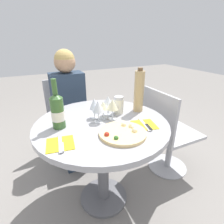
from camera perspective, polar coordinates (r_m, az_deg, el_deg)
name	(u,v)px	position (r m, az deg, el deg)	size (l,w,h in m)	color
ground_plane	(104,197)	(1.69, -2.71, -26.04)	(12.00, 12.00, 0.00)	gray
dining_table	(102,138)	(1.29, -3.22, -8.42)	(0.93, 0.93, 0.73)	slate
chair_behind_diner	(70,120)	(2.04, -13.69, -2.45)	(0.44, 0.44, 0.86)	#ADADB2
seated_diner	(71,113)	(1.86, -13.12, -0.34)	(0.33, 0.42, 1.18)	#28384C
chair_empty_side	(167,134)	(1.78, 17.47, -6.97)	(0.44, 0.44, 0.86)	#ADADB2
pizza_large	(123,133)	(1.07, 3.59, -6.72)	(0.29, 0.29, 0.05)	#E5C17F
wine_bottle	(58,111)	(1.16, -17.36, 0.34)	(0.08, 0.08, 0.32)	#38602D
tall_carafe	(139,91)	(1.37, 8.79, 6.71)	(0.08, 0.08, 0.34)	tan
sugar_shaker	(119,105)	(1.34, 2.20, 2.27)	(0.07, 0.07, 0.14)	silver
wine_glass_front_left	(98,107)	(1.18, -4.58, 1.74)	(0.08, 0.08, 0.16)	silver
wine_glass_back_right	(108,101)	(1.29, -1.34, 3.58)	(0.08, 0.08, 0.15)	silver
wine_glass_center	(103,106)	(1.24, -2.88, 2.04)	(0.07, 0.07, 0.13)	silver
wine_glass_back_left	(94,104)	(1.25, -5.84, 2.58)	(0.07, 0.07, 0.15)	silver
wine_glass_front_right	(112,105)	(1.22, 0.13, 2.41)	(0.08, 0.08, 0.15)	silver
place_setting_left	(60,144)	(1.02, -16.50, -9.94)	(0.17, 0.19, 0.01)	yellow
place_setting_right	(145,125)	(1.20, 10.59, -4.12)	(0.18, 0.19, 0.01)	yellow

